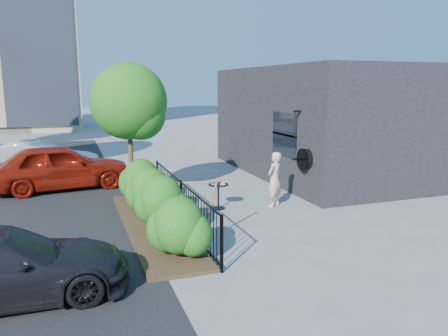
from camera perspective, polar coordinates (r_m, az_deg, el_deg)
name	(u,v)px	position (r m, az deg, el deg)	size (l,w,h in m)	color
ground	(238,218)	(11.28, 1.91, -6.54)	(120.00, 120.00, 0.00)	gray
shop_building	(329,121)	(17.38, 13.53, 6.00)	(6.22, 9.00, 4.00)	black
fence	(181,202)	(10.68, -5.60, -4.45)	(0.05, 6.05, 1.10)	black
planting_bed	(153,226)	(10.69, -9.22, -7.43)	(1.30, 6.00, 0.08)	#382616
shrubs	(156,198)	(10.62, -8.90, -3.84)	(1.10, 5.60, 1.24)	#1B5413
patio_tree	(131,106)	(12.90, -12.01, 7.91)	(2.20, 2.20, 3.94)	#3F2B19
cafe_table	(218,192)	(11.98, -0.74, -3.12)	(0.55, 0.55, 0.74)	black
woman	(274,179)	(12.26, 6.60, -1.48)	(0.56, 0.37, 1.54)	#D5AC8A
shovel	(209,214)	(9.40, -2.03, -6.04)	(0.49, 0.19, 1.45)	brown
car_red	(60,167)	(15.14, -20.66, 0.14)	(1.76, 4.37, 1.49)	maroon
car_silver	(38,161)	(16.86, -23.15, 0.83)	(1.48, 4.24, 1.40)	#A6A6AB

